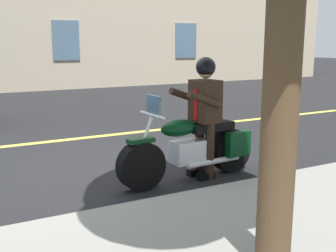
{
  "coord_description": "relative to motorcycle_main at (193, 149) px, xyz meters",
  "views": [
    {
      "loc": [
        1.99,
        6.17,
        1.95
      ],
      "look_at": [
        -0.78,
        0.96,
        0.75
      ],
      "focal_mm": 44.47,
      "sensor_mm": 36.0,
      "label": 1
    }
  ],
  "objects": [
    {
      "name": "ground_plane",
      "position": [
        1.02,
        -1.26,
        -0.45
      ],
      "size": [
        80.0,
        80.0,
        0.0
      ],
      "primitive_type": "plane",
      "color": "black"
    },
    {
      "name": "motorcycle_main",
      "position": [
        0.0,
        0.0,
        0.0
      ],
      "size": [
        2.22,
        0.7,
        1.26
      ],
      "color": "black",
      "rests_on": "ground_plane"
    },
    {
      "name": "rider_main",
      "position": [
        -0.19,
        -0.02,
        0.58
      ],
      "size": [
        0.65,
        0.58,
        1.74
      ],
      "color": "black",
      "rests_on": "ground_plane"
    },
    {
      "name": "lane_center_stripe",
      "position": [
        1.02,
        -3.26,
        -0.45
      ],
      "size": [
        60.0,
        0.16,
        0.01
      ],
      "primitive_type": "cube",
      "color": "#E5DB4C",
      "rests_on": "ground_plane"
    }
  ]
}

